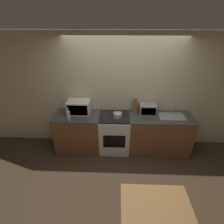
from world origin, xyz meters
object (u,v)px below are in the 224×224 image
kettle (118,114)px  microwave (79,107)px  stove_range (115,133)px  bottle (68,115)px  toaster_oven (148,109)px  dining_table (155,211)px

kettle → microwave: bearing=169.4°
stove_range → bottle: size_ratio=3.20×
stove_range → microwave: bearing=172.0°
kettle → toaster_oven: 0.70m
toaster_oven → dining_table: (-0.17, -2.12, -0.35)m
microwave → toaster_oven: microwave is taller
bottle → kettle: bearing=8.8°
stove_range → microwave: (-0.80, 0.11, 0.60)m
stove_range → kettle: kettle is taller
bottle → toaster_oven: bearing=12.1°
microwave → bottle: microwave is taller
bottle → stove_range: bearing=12.3°
stove_range → bottle: bottle is taller
kettle → dining_table: 2.00m
toaster_oven → dining_table: size_ratio=0.42×
bottle → toaster_oven: size_ratio=0.78×
kettle → stove_range: bearing=143.2°
dining_table → kettle: bearing=104.5°
microwave → toaster_oven: size_ratio=1.40×
stove_range → toaster_oven: size_ratio=2.50×
stove_range → toaster_oven: bearing=11.9°
bottle → microwave: bearing=64.3°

